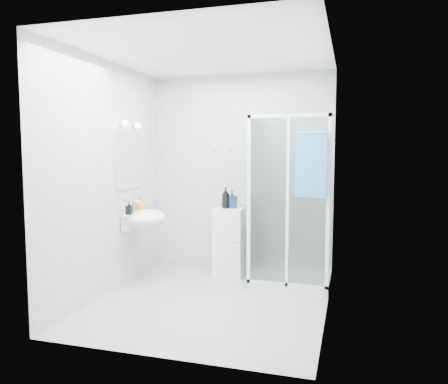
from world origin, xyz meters
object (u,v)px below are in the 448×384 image
(storage_cabinet, at_px, (229,242))
(hand_towel, at_px, (311,163))
(soap_dispenser_black, at_px, (129,208))
(shower_enclosure, at_px, (284,249))
(shampoo_bottle_a, at_px, (226,198))
(shampoo_bottle_b, at_px, (232,199))
(wall_basin, at_px, (144,218))
(soap_dispenser_orange, at_px, (141,204))

(storage_cabinet, relative_size, hand_towel, 1.26)
(hand_towel, relative_size, soap_dispenser_black, 4.60)
(shower_enclosure, xyz_separation_m, shampoo_bottle_a, (-0.79, 0.26, 0.56))
(shower_enclosure, height_order, shampoo_bottle_b, shower_enclosure)
(shampoo_bottle_b, distance_m, soap_dispenser_black, 1.31)
(wall_basin, distance_m, shampoo_bottle_b, 1.14)
(hand_towel, xyz_separation_m, shampoo_bottle_b, (-1.05, 0.70, -0.49))
(shower_enclosure, bearing_deg, storage_cabinet, 161.20)
(shampoo_bottle_b, distance_m, soap_dispenser_orange, 1.15)
(wall_basin, distance_m, soap_dispenser_black, 0.25)
(shower_enclosure, distance_m, wall_basin, 1.72)
(shower_enclosure, relative_size, shampoo_bottle_a, 7.32)
(hand_towel, bearing_deg, soap_dispenser_orange, 173.52)
(shower_enclosure, bearing_deg, shampoo_bottle_a, 162.01)
(wall_basin, relative_size, soap_dispenser_black, 3.71)
(storage_cabinet, height_order, soap_dispenser_orange, soap_dispenser_orange)
(shampoo_bottle_b, bearing_deg, hand_towel, -33.87)
(soap_dispenser_black, bearing_deg, storage_cabinet, 37.00)
(shampoo_bottle_b, bearing_deg, soap_dispenser_black, -142.20)
(hand_towel, distance_m, soap_dispenser_orange, 2.18)
(shampoo_bottle_b, bearing_deg, shampoo_bottle_a, -148.65)
(storage_cabinet, distance_m, soap_dispenser_black, 1.35)
(soap_dispenser_black, bearing_deg, shower_enclosure, 15.88)
(soap_dispenser_orange, height_order, soap_dispenser_black, soap_dispenser_orange)
(hand_towel, distance_m, soap_dispenser_black, 2.15)
(shower_enclosure, distance_m, soap_dispenser_black, 1.89)
(shower_enclosure, height_order, soap_dispenser_orange, shower_enclosure)
(hand_towel, bearing_deg, storage_cabinet, 148.68)
(shampoo_bottle_a, relative_size, shampoo_bottle_b, 1.20)
(storage_cabinet, relative_size, shampoo_bottle_b, 3.83)
(shampoo_bottle_b, bearing_deg, soap_dispenser_orange, -156.27)
(hand_towel, height_order, soap_dispenser_black, hand_towel)
(shower_enclosure, height_order, soap_dispenser_black, shower_enclosure)
(shower_enclosure, xyz_separation_m, wall_basin, (-1.66, -0.32, 0.35))
(storage_cabinet, distance_m, shampoo_bottle_b, 0.55)
(wall_basin, distance_m, hand_towel, 2.10)
(storage_cabinet, distance_m, hand_towel, 1.64)
(storage_cabinet, xyz_separation_m, shampoo_bottle_a, (-0.04, 0.00, 0.57))
(storage_cabinet, bearing_deg, shower_enclosure, -23.58)
(soap_dispenser_black, bearing_deg, wall_basin, 61.74)
(shampoo_bottle_a, distance_m, soap_dispenser_orange, 1.07)
(hand_towel, distance_m, shampoo_bottle_b, 1.36)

